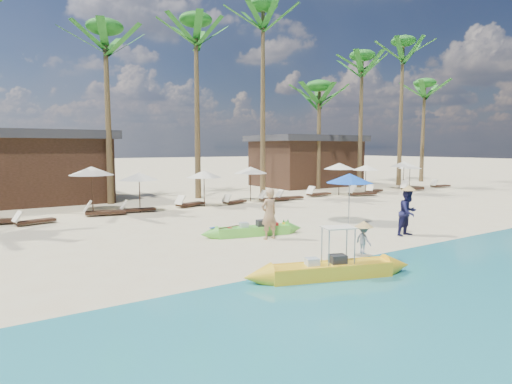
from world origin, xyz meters
TOP-DOWN VIEW (x-y plane):
  - ground at (0.00, 0.00)m, footprint 240.00×240.00m
  - wet_sand_strip at (0.00, -5.00)m, footprint 240.00×4.50m
  - green_canoe at (-1.18, 2.05)m, footprint 4.45×1.29m
  - yellow_canoe at (-2.36, -3.48)m, footprint 4.92×1.85m
  - tourist at (-1.03, 1.21)m, footprint 0.70×0.48m
  - vendor_green at (3.68, -1.12)m, footprint 0.90×0.73m
  - vendor_yellow at (-0.29, -2.64)m, footprint 0.34×0.57m
  - blue_umbrella at (3.70, 1.96)m, footprint 2.03×2.03m
  - resort_parasol_4 at (-4.91, 11.70)m, footprint 2.26×2.26m
  - lounger_4_left at (-7.96, 9.05)m, footprint 1.74×0.88m
  - lounger_4_right at (-4.84, 9.93)m, footprint 2.04×1.02m
  - resort_parasol_5 at (-2.97, 10.03)m, footprint 1.98×1.98m
  - lounger_5_left at (-3.13, 10.10)m, footprint 1.78×0.78m
  - resort_parasol_6 at (0.71, 10.13)m, footprint 1.97×1.97m
  - lounger_6_left at (-0.06, 10.51)m, footprint 1.89×1.07m
  - lounger_6_right at (2.59, 10.15)m, footprint 1.69×0.94m
  - resort_parasol_7 at (4.14, 10.76)m, footprint 2.07×2.07m
  - lounger_7_left at (5.20, 9.96)m, footprint 1.94×0.83m
  - lounger_7_right at (6.48, 10.02)m, footprint 1.83×0.79m
  - resort_parasol_8 at (11.06, 10.29)m, footprint 2.17×2.17m
  - lounger_8_left at (9.32, 10.51)m, footprint 1.93×0.70m
  - resort_parasol_9 at (14.04, 10.64)m, footprint 1.97×1.97m
  - lounger_9_left at (12.03, 9.19)m, footprint 2.09×1.12m
  - lounger_9_right at (14.35, 10.08)m, footprint 1.76×0.92m
  - resort_parasol_10 at (18.39, 10.70)m, footprint 2.13×2.13m
  - lounger_10_left at (17.84, 9.54)m, footprint 1.87×1.01m
  - lounger_10_right at (18.49, 10.05)m, footprint 2.01×0.88m
  - resort_parasol_11 at (20.29, 11.59)m, footprint 1.87×1.87m
  - lounger_11_left at (21.90, 9.90)m, footprint 1.87×0.79m
  - palm_3 at (-3.36, 14.27)m, footprint 2.08×2.08m
  - palm_4 at (2.15, 14.01)m, footprint 2.08×2.08m
  - palm_5 at (7.45, 14.38)m, footprint 2.08×2.08m
  - palm_6 at (12.84, 14.52)m, footprint 2.08×2.08m
  - palm_7 at (16.57, 13.68)m, footprint 2.08×2.08m
  - palm_8 at (21.07, 13.33)m, footprint 2.08×2.08m
  - palm_9 at (26.21, 14.81)m, footprint 2.08×2.08m
  - pavilion_west at (-8.00, 17.50)m, footprint 10.80×6.60m
  - pavilion_east at (14.00, 17.50)m, footprint 8.80×6.60m

SIDE VIEW (x-z plane):
  - ground at x=0.00m, z-range 0.00..0.00m
  - wet_sand_strip at x=0.00m, z-range 0.00..0.01m
  - lounger_6_right at x=2.59m, z-range -0.09..0.46m
  - lounger_4_left at x=-7.96m, z-range -0.09..0.47m
  - lounger_9_right at x=14.35m, z-range -0.09..0.48m
  - green_canoe at x=-1.18m, z-range -0.09..0.48m
  - lounger_5_left at x=-3.13m, z-range -0.10..0.49m
  - lounger_7_right at x=6.48m, z-range -0.10..0.50m
  - lounger_10_left at x=17.84m, z-range -0.10..0.51m
  - lounger_6_left at x=-0.06m, z-range -0.10..0.51m
  - lounger_11_left at x=21.90m, z-range -0.10..0.51m
  - lounger_7_left at x=5.20m, z-range -0.11..0.53m
  - yellow_canoe at x=-2.36m, z-range -0.44..0.87m
  - lounger_8_left at x=9.32m, z-range -0.11..0.54m
  - lounger_10_right at x=18.49m, z-range -0.11..0.55m
  - lounger_4_right at x=-4.84m, z-range -0.11..0.55m
  - lounger_9_left at x=12.03m, z-range -0.11..0.57m
  - vendor_yellow at x=-0.29m, z-range 0.18..1.04m
  - vendor_green at x=3.68m, z-range 0.00..1.78m
  - tourist at x=-1.03m, z-range 0.00..1.85m
  - resort_parasol_11 at x=20.29m, z-range 0.77..2.70m
  - resort_parasol_9 at x=14.04m, z-range 0.81..2.84m
  - resort_parasol_6 at x=0.71m, z-range 0.82..2.85m
  - resort_parasol_5 at x=-2.97m, z-range 0.82..2.86m
  - resort_parasol_7 at x=4.14m, z-range 0.86..2.99m
  - blue_umbrella at x=3.70m, z-range 0.88..3.07m
  - resort_parasol_10 at x=18.39m, z-range 0.88..3.08m
  - resort_parasol_8 at x=11.06m, z-range 0.90..3.14m
  - resort_parasol_4 at x=-4.91m, z-range 0.94..3.26m
  - pavilion_west at x=-8.00m, z-range 0.04..4.34m
  - pavilion_east at x=14.00m, z-range 0.05..4.35m
  - palm_6 at x=12.84m, z-range 2.79..11.31m
  - palm_9 at x=26.21m, z-range 3.14..12.97m
  - palm_3 at x=-3.36m, z-range 3.32..13.83m
  - palm_7 at x=16.57m, z-range 3.46..14.53m
  - palm_4 at x=2.15m, z-range 3.60..15.30m
  - palm_8 at x=21.07m, z-range 3.83..16.53m
  - palm_5 at x=7.45m, z-range 4.02..17.62m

